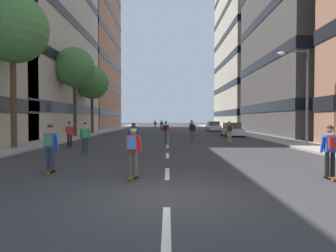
# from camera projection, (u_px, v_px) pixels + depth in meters

# --- Properties ---
(ground_plane) EXTENTS (181.54, 181.54, 0.00)m
(ground_plane) POSITION_uv_depth(u_px,v_px,m) (168.00, 133.00, 37.49)
(ground_plane) COLOR #333335
(sidewalk_left) EXTENTS (2.90, 83.21, 0.14)m
(sidewalk_left) POSITION_uv_depth(u_px,v_px,m) (101.00, 132.00, 41.28)
(sidewalk_left) COLOR #9E9991
(sidewalk_left) RESTS_ON ground_plane
(sidewalk_right) EXTENTS (2.90, 83.21, 0.14)m
(sidewalk_right) POSITION_uv_depth(u_px,v_px,m) (235.00, 132.00, 41.26)
(sidewalk_right) COLOR #9E9991
(sidewalk_right) RESTS_ON ground_plane
(lane_markings) EXTENTS (0.16, 72.20, 0.01)m
(lane_markings) POSITION_uv_depth(u_px,v_px,m) (168.00, 132.00, 40.24)
(lane_markings) COLOR silver
(lane_markings) RESTS_ON ground_plane
(building_left_mid) EXTENTS (12.58, 23.20, 31.21)m
(building_left_mid) POSITION_uv_depth(u_px,v_px,m) (23.00, 4.00, 34.05)
(building_left_mid) COLOR #BCB29E
(building_left_mid) RESTS_ON ground_plane
(building_left_far) EXTENTS (12.58, 21.69, 30.44)m
(building_left_far) POSITION_uv_depth(u_px,v_px,m) (81.00, 52.00, 57.12)
(building_left_far) COLOR #9E6B51
(building_left_far) RESTS_ON ground_plane
(building_right_mid) EXTENTS (12.58, 19.00, 21.75)m
(building_right_mid) POSITION_uv_depth(u_px,v_px,m) (313.00, 44.00, 34.14)
(building_right_mid) COLOR #4C4744
(building_right_mid) RESTS_ON ground_plane
(building_right_far) EXTENTS (12.58, 22.94, 35.51)m
(building_right_far) POSITION_uv_depth(u_px,v_px,m) (255.00, 40.00, 57.01)
(building_right_far) COLOR #BCB29E
(building_right_far) RESTS_ON ground_plane
(parked_car_near) EXTENTS (1.82, 4.40, 1.52)m
(parked_car_near) POSITION_uv_depth(u_px,v_px,m) (214.00, 127.00, 44.51)
(parked_car_near) COLOR silver
(parked_car_near) RESTS_ON ground_plane
(parked_car_mid) EXTENTS (1.82, 4.40, 1.52)m
(parked_car_mid) POSITION_uv_depth(u_px,v_px,m) (232.00, 130.00, 31.70)
(parked_car_mid) COLOR silver
(parked_car_mid) RESTS_ON ground_plane
(street_tree_near) EXTENTS (4.34, 4.34, 8.70)m
(street_tree_near) POSITION_uv_depth(u_px,v_px,m) (92.00, 83.00, 36.63)
(street_tree_near) COLOR #4C3823
(street_tree_near) RESTS_ON sidewalk_left
(street_tree_mid) EXTENTS (4.15, 4.15, 9.31)m
(street_tree_mid) POSITION_uv_depth(u_px,v_px,m) (75.00, 68.00, 29.83)
(street_tree_mid) COLOR #4C3823
(street_tree_mid) RESTS_ON sidewalk_left
(street_tree_far) EXTENTS (4.42, 4.42, 9.81)m
(street_tree_far) POSITION_uv_depth(u_px,v_px,m) (13.00, 28.00, 17.91)
(street_tree_far) COLOR #4C3823
(street_tree_far) RESTS_ON sidewalk_left
(streetlamp_right) EXTENTS (2.13, 0.30, 6.50)m
(streetlamp_right) POSITION_uv_depth(u_px,v_px,m) (302.00, 87.00, 19.26)
(streetlamp_right) COLOR #3F3F44
(streetlamp_right) RESTS_ON sidewalk_right
(skater_0) EXTENTS (0.57, 0.92, 1.78)m
(skater_0) POSITION_uv_depth(u_px,v_px,m) (166.00, 130.00, 24.19)
(skater_0) COLOR brown
(skater_0) RESTS_ON ground_plane
(skater_1) EXTENTS (0.54, 0.91, 1.78)m
(skater_1) POSITION_uv_depth(u_px,v_px,m) (331.00, 148.00, 9.24)
(skater_1) COLOR brown
(skater_1) RESTS_ON ground_plane
(skater_2) EXTENTS (0.54, 0.91, 1.78)m
(skater_2) POSITION_uv_depth(u_px,v_px,m) (155.00, 124.00, 48.77)
(skater_2) COLOR brown
(skater_2) RESTS_ON ground_plane
(skater_3) EXTENTS (0.57, 0.92, 1.78)m
(skater_3) POSITION_uv_depth(u_px,v_px,m) (133.00, 148.00, 9.31)
(skater_3) COLOR brown
(skater_3) RESTS_ON ground_plane
(skater_4) EXTENTS (0.54, 0.91, 1.78)m
(skater_4) POSITION_uv_depth(u_px,v_px,m) (134.00, 138.00, 14.40)
(skater_4) COLOR brown
(skater_4) RESTS_ON ground_plane
(skater_5) EXTENTS (0.56, 0.92, 1.78)m
(skater_5) POSITION_uv_depth(u_px,v_px,m) (192.00, 126.00, 39.14)
(skater_5) COLOR brown
(skater_5) RESTS_ON ground_plane
(skater_6) EXTENTS (0.54, 0.91, 1.78)m
(skater_6) POSITION_uv_depth(u_px,v_px,m) (50.00, 145.00, 10.41)
(skater_6) COLOR brown
(skater_6) RESTS_ON ground_plane
(skater_7) EXTENTS (0.56, 0.92, 1.78)m
(skater_7) POSITION_uv_depth(u_px,v_px,m) (193.00, 130.00, 24.84)
(skater_7) COLOR brown
(skater_7) RESTS_ON ground_plane
(skater_8) EXTENTS (0.56, 0.92, 1.78)m
(skater_8) POSITION_uv_depth(u_px,v_px,m) (162.00, 124.00, 47.56)
(skater_8) COLOR brown
(skater_8) RESTS_ON ground_plane
(skater_9) EXTENTS (0.57, 0.92, 1.78)m
(skater_9) POSITION_uv_depth(u_px,v_px,m) (85.00, 136.00, 15.92)
(skater_9) COLOR brown
(skater_9) RESTS_ON ground_plane
(skater_10) EXTENTS (0.54, 0.91, 1.78)m
(skater_10) POSITION_uv_depth(u_px,v_px,m) (230.00, 131.00, 22.84)
(skater_10) COLOR brown
(skater_10) RESTS_ON ground_plane
(skater_11) EXTENTS (0.54, 0.91, 1.78)m
(skater_11) POSITION_uv_depth(u_px,v_px,m) (70.00, 133.00, 19.41)
(skater_11) COLOR brown
(skater_11) RESTS_ON ground_plane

